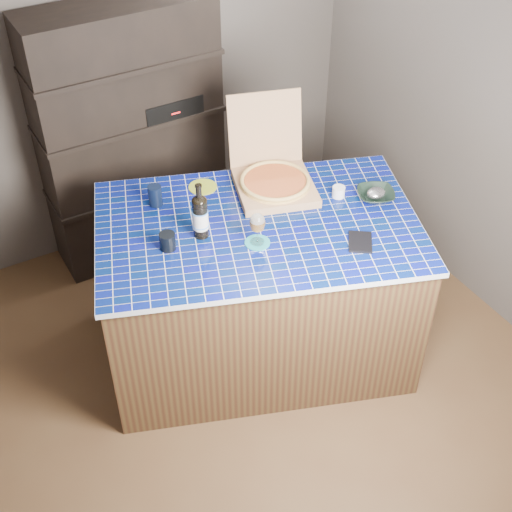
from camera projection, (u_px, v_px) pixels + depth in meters
room at (241, 215)px, 3.52m from camera, size 3.50×3.50×3.50m
shelving_unit at (132, 136)px, 4.76m from camera, size 1.20×0.41×1.80m
kitchen_island at (258, 289)px, 4.22m from camera, size 2.05×1.66×0.97m
pizza_box at (274, 178)px, 4.13m from camera, size 0.58×0.64×0.48m
mead_bottle at (200, 216)px, 3.75m from camera, size 0.09×0.09×0.33m
teal_trivet at (257, 243)px, 3.79m from camera, size 0.14×0.14×0.01m
wine_glass at (257, 223)px, 3.70m from camera, size 0.08×0.08×0.19m
tumbler at (168, 241)px, 3.72m from camera, size 0.09×0.09×0.10m
dvd_case at (360, 242)px, 3.78m from camera, size 0.20×0.21×0.01m
bowl at (376, 195)px, 4.08m from camera, size 0.28×0.28×0.05m
foil_contents at (376, 193)px, 4.07m from camera, size 0.11×0.10×0.05m
white_jar at (339, 192)px, 4.09m from camera, size 0.07×0.07×0.06m
navy_cup at (155, 196)px, 4.01m from camera, size 0.08×0.08×0.12m
green_trivet at (203, 187)px, 4.18m from camera, size 0.17×0.17×0.01m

